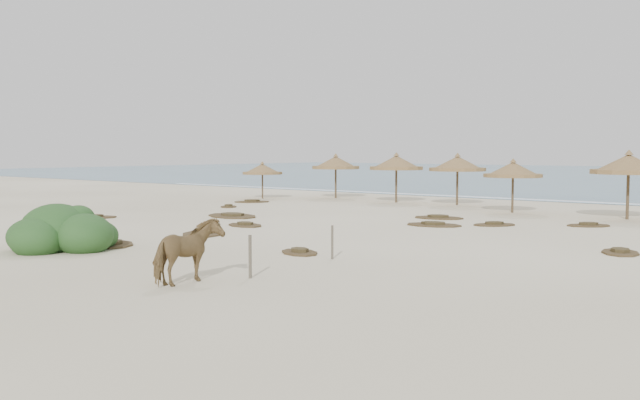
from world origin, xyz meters
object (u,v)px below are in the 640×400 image
Objects in this scene: palapa_0 at (262,170)px; bush at (59,232)px; palapa_1 at (336,163)px; horse at (188,252)px.

palapa_0 reaches higher than bush.
palapa_1 reaches higher than bush.
palapa_0 is 24.00m from bush.
bush is (11.40, -21.08, -1.31)m from palapa_0.
horse is at bearing -9.19° from bush.
palapa_0 reaches higher than horse.
palapa_1 is at bearing 108.23° from bush.
bush is (8.06, -24.47, -1.71)m from palapa_1.
bush is at bearing -61.60° from palapa_0.
horse reaches higher than bush.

